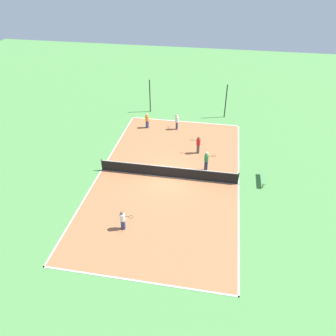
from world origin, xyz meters
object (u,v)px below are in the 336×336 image
object	(u,v)px
fence_post_back_left	(150,96)
player_far_green	(206,160)
tennis_net	(168,171)
fence_post_back_right	(226,101)
player_near_white	(177,121)
bench	(263,177)
tennis_ball_near_net	(186,183)
tennis_ball_midcourt	(97,189)
player_coach_red	(198,144)
player_far_white	(123,219)
player_center_orange	(147,120)
tennis_ball_far_baseline	(156,156)

from	to	relation	value
fence_post_back_left	player_far_green	bearing A→B (deg)	-55.86
tennis_net	fence_post_back_right	distance (m)	12.85
player_near_white	player_far_green	xyz separation A→B (m)	(3.54, -6.79, 0.09)
bench	tennis_ball_near_net	size ratio (longest dim) A/B	29.14
tennis_ball_midcourt	fence_post_back_right	size ratio (longest dim) A/B	0.02
tennis_ball_midcourt	player_coach_red	bearing A→B (deg)	42.89
player_far_white	player_coach_red	world-z (taller)	player_coach_red
tennis_ball_near_net	tennis_ball_midcourt	size ratio (longest dim) A/B	1.00
tennis_net	player_center_orange	size ratio (longest dim) A/B	7.28
tennis_ball_midcourt	tennis_ball_far_baseline	distance (m)	6.56
tennis_net	fence_post_back_right	bearing A→B (deg)	70.97
tennis_ball_midcourt	bench	bearing A→B (deg)	14.79
player_center_orange	player_coach_red	bearing A→B (deg)	175.55
player_center_orange	tennis_ball_far_baseline	bearing A→B (deg)	141.89
player_coach_red	tennis_ball_midcourt	distance (m)	9.94
player_far_white	fence_post_back_left	bearing A→B (deg)	97.26
tennis_ball_near_net	tennis_ball_far_baseline	size ratio (longest dim) A/B	1.00
bench	fence_post_back_right	world-z (taller)	fence_post_back_right
tennis_net	fence_post_back_left	bearing A→B (deg)	109.03
player_near_white	tennis_ball_near_net	xyz separation A→B (m)	(2.15, -8.94, -0.90)
tennis_net	fence_post_back_left	distance (m)	12.85
bench	player_far_white	world-z (taller)	player_far_white
player_near_white	player_far_green	size ratio (longest dim) A/B	0.92
player_center_orange	tennis_ball_midcourt	bearing A→B (deg)	112.72
player_center_orange	player_far_green	xyz separation A→B (m)	(6.59, -6.60, 0.15)
player_near_white	player_far_white	xyz separation A→B (m)	(-1.35, -14.68, -0.07)
player_far_white	fence_post_back_left	distance (m)	18.59
tennis_ball_far_baseline	fence_post_back_right	size ratio (longest dim) A/B	0.02
player_far_green	tennis_ball_far_baseline	distance (m)	4.87
fence_post_back_right	tennis_ball_midcourt	bearing A→B (deg)	-122.52
player_far_green	fence_post_back_right	bearing A→B (deg)	69.40
fence_post_back_right	tennis_ball_far_baseline	bearing A→B (deg)	-122.08
tennis_ball_midcourt	fence_post_back_left	size ratio (longest dim) A/B	0.02
tennis_net	player_center_orange	distance (m)	8.93
player_far_white	fence_post_back_right	xyz separation A→B (m)	(6.09, 18.43, 0.96)
player_center_orange	bench	bearing A→B (deg)	177.70
player_near_white	player_coach_red	distance (m)	4.97
player_far_white	fence_post_back_right	bearing A→B (deg)	72.01
player_center_orange	player_near_white	distance (m)	3.06
tennis_net	bench	xyz separation A→B (m)	(7.59, 0.76, -0.17)
player_far_white	player_far_green	bearing A→B (deg)	58.47
bench	player_coach_red	world-z (taller)	player_coach_red
bench	tennis_ball_near_net	distance (m)	6.17
tennis_net	player_near_white	distance (m)	8.37
player_center_orange	player_far_green	distance (m)	9.33
bench	player_near_white	xyz separation A→B (m)	(-8.16, 7.58, 0.56)
fence_post_back_right	player_center_orange	bearing A→B (deg)	-153.21
player_far_white	fence_post_back_right	distance (m)	19.43
player_coach_red	fence_post_back_right	world-z (taller)	fence_post_back_right
player_far_green	player_coach_red	xyz separation A→B (m)	(-0.94, 2.56, -0.05)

